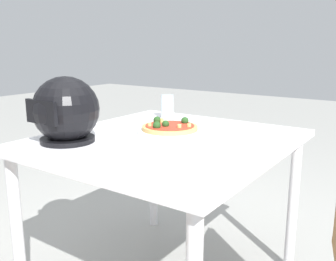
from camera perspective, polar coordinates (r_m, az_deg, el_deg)
name	(u,v)px	position (r m, az deg, el deg)	size (l,w,h in m)	color
dining_table	(166,155)	(1.68, -0.28, -3.78)	(0.99, 1.08, 0.73)	white
pizza_plate	(170,131)	(1.76, 0.27, -0.05)	(0.31, 0.31, 0.01)	white
pizza	(169,127)	(1.76, 0.20, 0.56)	(0.26, 0.26, 0.05)	tan
motorcycle_helmet	(66,111)	(1.62, -15.13, 2.85)	(0.27, 0.27, 0.27)	black
drinking_glass	(167,106)	(2.09, -0.13, 3.63)	(0.07, 0.07, 0.13)	silver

